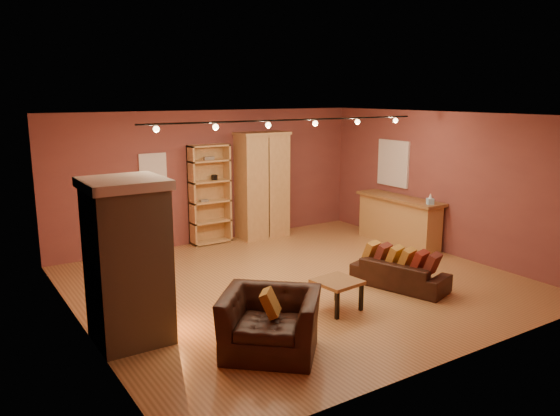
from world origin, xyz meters
TOP-DOWN VIEW (x-y plane):
  - floor at (0.00, 0.00)m, footprint 7.00×7.00m
  - ceiling at (0.00, 0.00)m, footprint 7.00×7.00m
  - back_wall at (0.00, 3.25)m, footprint 7.00×0.02m
  - left_wall at (-3.50, 0.00)m, footprint 0.02×6.50m
  - right_wall at (3.50, 0.00)m, footprint 0.02×6.50m
  - fireplace at (-3.04, -0.60)m, footprint 1.01×0.98m
  - back_window at (-1.30, 3.23)m, footprint 0.56×0.04m
  - bookcase at (-0.14, 3.14)m, footprint 0.86×0.33m
  - armoire at (1.07, 2.95)m, footprint 1.14×0.65m
  - bar_counter at (3.20, 0.89)m, footprint 0.57×2.10m
  - tissue_box at (3.15, 0.02)m, footprint 0.15×0.15m
  - right_window at (3.47, 1.40)m, footprint 0.05×0.90m
  - loveseat at (1.29, -1.07)m, footprint 0.91×1.63m
  - armchair at (-1.71, -1.87)m, footprint 1.38×1.35m
  - coffee_table at (-0.18, -1.26)m, footprint 0.67×0.67m
  - track_rail at (0.00, 0.20)m, footprint 5.20×0.09m

SIDE VIEW (x-z plane):
  - floor at x=0.00m, z-range 0.00..0.00m
  - loveseat at x=1.29m, z-range -0.01..0.68m
  - coffee_table at x=-0.18m, z-range 0.16..0.62m
  - armchair at x=-1.71m, z-range 0.00..1.02m
  - bar_counter at x=3.20m, z-range 0.01..1.02m
  - fireplace at x=-3.04m, z-range 0.00..2.12m
  - bookcase at x=-0.14m, z-range 0.02..2.12m
  - tissue_box at x=3.15m, z-range 0.99..1.20m
  - armoire at x=1.07m, z-range 0.00..2.33m
  - back_wall at x=0.00m, z-range 0.00..2.80m
  - left_wall at x=-3.50m, z-range 0.00..2.80m
  - right_wall at x=3.50m, z-range 0.00..2.80m
  - back_window at x=-1.30m, z-range 1.12..1.98m
  - right_window at x=3.47m, z-range 1.15..2.15m
  - track_rail at x=0.00m, z-range 2.62..2.75m
  - ceiling at x=0.00m, z-range 2.80..2.80m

